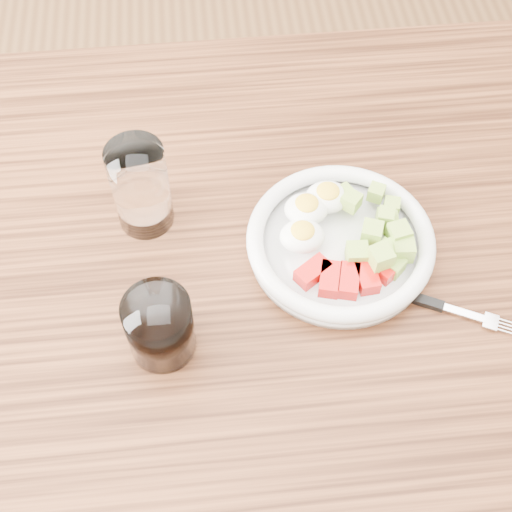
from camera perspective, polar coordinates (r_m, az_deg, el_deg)
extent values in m
plane|color=brown|center=(1.60, 0.41, -16.23)|extent=(4.00, 4.00, 0.00)
cube|color=brown|center=(0.91, 0.69, -2.20)|extent=(1.50, 0.90, 0.04)
cylinder|color=white|center=(0.92, 6.68, 0.68)|extent=(0.23, 0.23, 0.01)
torus|color=white|center=(0.90, 6.79, 1.31)|extent=(0.24, 0.24, 0.02)
cube|color=#BD100C|center=(0.87, 4.55, -1.28)|extent=(0.05, 0.04, 0.02)
cube|color=#BD100C|center=(0.87, 5.92, -1.86)|extent=(0.03, 0.05, 0.02)
cube|color=#BD100C|center=(0.87, 7.43, -1.97)|extent=(0.03, 0.05, 0.02)
cube|color=#BD100C|center=(0.88, 8.82, -1.60)|extent=(0.03, 0.05, 0.02)
cube|color=#BD100C|center=(0.89, 9.89, -0.81)|extent=(0.05, 0.05, 0.02)
ellipsoid|color=white|center=(0.91, 4.05, 3.77)|extent=(0.06, 0.05, 0.03)
ellipsoid|color=yellow|center=(0.90, 4.09, 4.25)|extent=(0.03, 0.03, 0.01)
ellipsoid|color=white|center=(0.93, 5.72, 4.71)|extent=(0.06, 0.05, 0.03)
ellipsoid|color=yellow|center=(0.92, 5.78, 5.19)|extent=(0.03, 0.03, 0.01)
ellipsoid|color=white|center=(0.89, 3.71, 1.59)|extent=(0.06, 0.05, 0.03)
ellipsoid|color=yellow|center=(0.88, 3.76, 2.05)|extent=(0.03, 0.03, 0.01)
cube|color=#A1C04A|center=(0.92, 7.63, 4.37)|extent=(0.03, 0.03, 0.02)
cube|color=#A1C04A|center=(0.93, 10.31, 2.96)|extent=(0.02, 0.02, 0.02)
cube|color=#A1C04A|center=(0.89, 11.67, 0.54)|extent=(0.03, 0.03, 0.03)
cube|color=#A1C04A|center=(0.93, 10.78, 3.91)|extent=(0.02, 0.02, 0.02)
cube|color=#A1C04A|center=(0.89, 10.35, 0.40)|extent=(0.03, 0.03, 0.02)
cube|color=#A1C04A|center=(0.89, 8.08, 0.10)|extent=(0.03, 0.03, 0.03)
cube|color=#A1C04A|center=(0.90, 11.35, 1.75)|extent=(0.03, 0.03, 0.02)
cube|color=#A1C04A|center=(0.89, 10.98, -0.78)|extent=(0.03, 0.03, 0.02)
cube|color=#A1C04A|center=(0.93, 7.05, 4.82)|extent=(0.03, 0.03, 0.02)
cube|color=#A1C04A|center=(0.90, 9.25, 1.85)|extent=(0.03, 0.03, 0.02)
cube|color=#A1C04A|center=(0.87, 9.95, -0.10)|extent=(0.03, 0.03, 0.03)
cube|color=#A1C04A|center=(0.92, 10.45, 2.77)|extent=(0.03, 0.03, 0.02)
cube|color=#A1C04A|center=(0.89, 10.37, 0.16)|extent=(0.03, 0.03, 0.03)
cube|color=#A1C04A|center=(0.94, 9.60, 5.01)|extent=(0.03, 0.03, 0.02)
cube|color=#A1C04A|center=(0.91, 10.35, 3.10)|extent=(0.03, 0.03, 0.02)
cube|color=black|center=(0.89, 11.96, -3.13)|extent=(0.09, 0.05, 0.01)
cube|color=silver|center=(0.90, 16.39, -4.45)|extent=(0.05, 0.03, 0.00)
cube|color=silver|center=(0.90, 18.27, -5.00)|extent=(0.02, 0.03, 0.00)
cylinder|color=silver|center=(0.90, 19.71, -5.83)|extent=(0.03, 0.02, 0.00)
cylinder|color=silver|center=(0.91, 19.76, -5.58)|extent=(0.03, 0.02, 0.00)
cylinder|color=silver|center=(0.91, 19.80, -5.32)|extent=(0.03, 0.02, 0.00)
cylinder|color=white|center=(0.91, -9.22, 5.46)|extent=(0.07, 0.07, 0.13)
cylinder|color=white|center=(0.82, -7.72, -5.61)|extent=(0.08, 0.08, 0.09)
cylinder|color=black|center=(0.82, -7.70, -5.68)|extent=(0.07, 0.07, 0.08)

